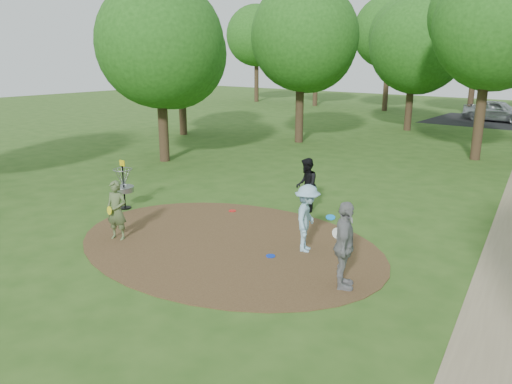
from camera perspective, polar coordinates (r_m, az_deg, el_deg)
The scene contains 11 objects.
ground at distance 12.82m, azimuth -3.32°, elevation -5.87°, with size 100.00×100.00×0.00m, color #2D5119.
dirt_clearing at distance 12.81m, azimuth -3.32°, elevation -5.83°, with size 8.40×8.40×0.02m, color #47301C.
player_observer_with_disc at distance 13.32m, azimuth -15.65°, elevation -2.06°, with size 0.66×0.55×1.56m.
player_throwing_with_disc at distance 12.10m, azimuth 5.86°, elevation -3.03°, with size 1.25×1.23×1.67m.
player_walking_with_disc at distance 15.18m, azimuth 5.77°, elevation 0.78°, with size 0.95×1.02×1.66m.
player_waiting_with_disc at distance 10.27m, azimuth 10.06°, elevation -6.08°, with size 0.89×1.17×1.85m.
disc_ground_blue at distance 11.96m, azimuth 1.68°, elevation -7.31°, with size 0.22×0.22×0.02m, color #0B2DC2.
disc_ground_red at distance 15.32m, azimuth -2.72°, elevation -2.15°, with size 0.22×0.22×0.02m, color red.
car_left at distance 40.17m, azimuth 25.82°, elevation 8.36°, with size 1.82×4.53×1.54m, color #A6ABAE.
disc_golf_basket at distance 15.93m, azimuth -14.92°, elevation 1.19°, with size 0.63×0.63×1.54m.
tree_ring at distance 19.21m, azimuth 20.86°, elevation 15.98°, with size 37.37×44.98×8.53m.
Camera 1 is at (7.92, -8.94, 4.65)m, focal length 35.00 mm.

